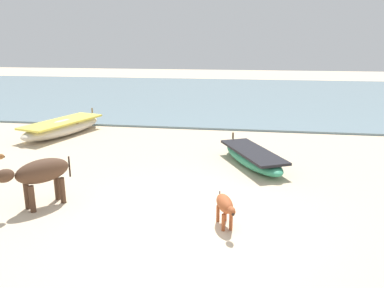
% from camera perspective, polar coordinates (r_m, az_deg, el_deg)
% --- Properties ---
extents(ground, '(80.00, 80.00, 0.00)m').
position_cam_1_polar(ground, '(7.64, -1.25, -11.23)').
color(ground, beige).
extents(sea_water, '(60.00, 20.00, 0.08)m').
position_cam_1_polar(sea_water, '(24.86, 6.16, 7.28)').
color(sea_water, slate).
rests_on(sea_water, ground).
extents(fishing_boat_0, '(2.14, 3.11, 0.63)m').
position_cam_1_polar(fishing_boat_0, '(10.87, 8.97, -1.94)').
color(fishing_boat_0, '#338C66').
rests_on(fishing_boat_0, ground).
extents(fishing_boat_2, '(2.11, 3.89, 0.75)m').
position_cam_1_polar(fishing_boat_2, '(14.96, -18.68, 2.38)').
color(fishing_boat_2, beige).
rests_on(fishing_boat_2, ground).
extents(calf_far_rust, '(0.49, 0.90, 0.60)m').
position_cam_1_polar(calf_far_rust, '(7.24, 4.94, -9.07)').
color(calf_far_rust, '#9E4C28').
rests_on(calf_far_rust, ground).
extents(cow_second_adult_dark, '(1.15, 1.43, 1.03)m').
position_cam_1_polar(cow_second_adult_dark, '(8.55, -21.64, -4.07)').
color(cow_second_adult_dark, '#4C3323').
rests_on(cow_second_adult_dark, ground).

